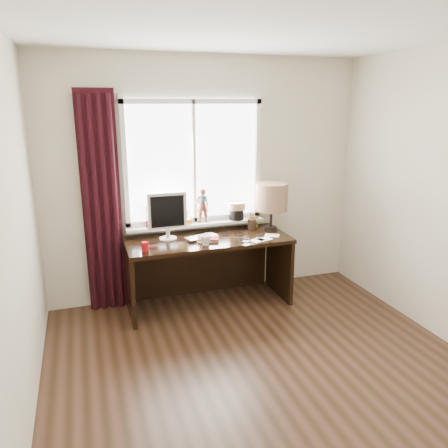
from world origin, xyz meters
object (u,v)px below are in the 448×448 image
object	(u,v)px
desk	(206,257)
table_lamp	(272,197)
laptop	(202,237)
mug	(205,240)
red_cup	(145,247)
monitor	(167,213)

from	to	relation	value
desk	table_lamp	size ratio (longest dim) A/B	3.27
laptop	mug	distance (m)	0.23
laptop	mug	bearing A→B (deg)	-113.53
laptop	desk	bearing A→B (deg)	35.66
table_lamp	red_cup	bearing A→B (deg)	-168.11
monitor	table_lamp	size ratio (longest dim) A/B	0.94
laptop	table_lamp	world-z (taller)	table_lamp
laptop	red_cup	world-z (taller)	red_cup
desk	laptop	bearing A→B (deg)	-126.58
desk	table_lamp	distance (m)	0.97
desk	red_cup	bearing A→B (deg)	-155.91
table_lamp	desk	bearing A→B (deg)	179.76
red_cup	monitor	world-z (taller)	monitor
table_lamp	laptop	bearing A→B (deg)	-174.05
mug	red_cup	world-z (taller)	mug
mug	monitor	size ratio (longest dim) A/B	0.22
mug	table_lamp	bearing A→B (deg)	19.99
mug	red_cup	bearing A→B (deg)	179.66
laptop	red_cup	xyz separation A→B (m)	(-0.62, -0.22, 0.03)
desk	monitor	world-z (taller)	monitor
mug	table_lamp	distance (m)	0.95
laptop	mug	size ratio (longest dim) A/B	3.20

